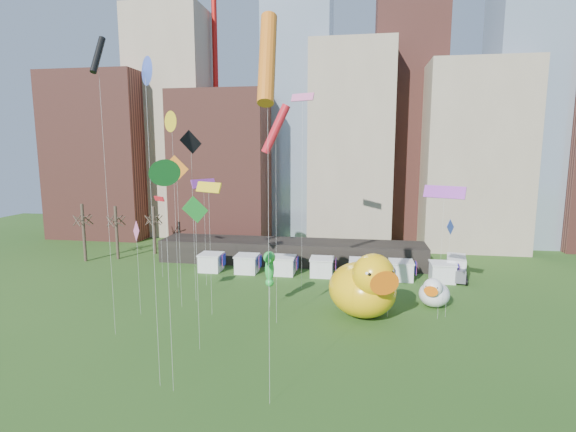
% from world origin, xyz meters
% --- Properties ---
extents(skyline, '(101.00, 23.00, 68.00)m').
position_xyz_m(skyline, '(2.25, 61.06, 21.44)').
color(skyline, brown).
rests_on(skyline, ground).
extents(pavilion, '(38.00, 6.00, 3.20)m').
position_xyz_m(pavilion, '(-4.00, 42.00, 1.60)').
color(pavilion, black).
rests_on(pavilion, ground).
extents(vendor_tents, '(33.24, 2.80, 2.40)m').
position_xyz_m(vendor_tents, '(1.02, 36.00, 1.11)').
color(vendor_tents, white).
rests_on(vendor_tents, ground).
extents(bare_trees, '(8.44, 6.44, 8.50)m').
position_xyz_m(bare_trees, '(-30.17, 40.54, 4.01)').
color(bare_trees, '#382B21').
rests_on(bare_trees, ground).
extents(big_duck, '(8.94, 9.70, 6.75)m').
position_xyz_m(big_duck, '(6.21, 22.69, 3.10)').
color(big_duck, yellow).
rests_on(big_duck, ground).
extents(small_duck, '(4.15, 4.71, 3.31)m').
position_xyz_m(small_duck, '(13.45, 26.59, 1.52)').
color(small_duck, white).
rests_on(small_duck, ground).
extents(seahorse_green, '(1.41, 1.69, 5.93)m').
position_xyz_m(seahorse_green, '(-3.46, 23.95, 4.38)').
color(seahorse_green, silver).
rests_on(seahorse_green, ground).
extents(seahorse_purple, '(1.47, 1.74, 5.23)m').
position_xyz_m(seahorse_purple, '(8.56, 23.01, 3.64)').
color(seahorse_purple, silver).
rests_on(seahorse_purple, ground).
extents(box_truck, '(3.43, 6.54, 2.65)m').
position_xyz_m(box_truck, '(18.01, 37.85, 1.36)').
color(box_truck, white).
rests_on(box_truck, ground).
extents(kite_0, '(1.84, 1.34, 10.47)m').
position_xyz_m(kite_0, '(-19.21, 32.18, 10.07)').
color(kite_0, silver).
rests_on(kite_0, ground).
extents(kite_1, '(2.73, 1.49, 22.43)m').
position_xyz_m(kite_1, '(-0.92, 30.41, 21.79)').
color(kite_1, silver).
rests_on(kite_1, ground).
extents(kite_2, '(0.75, 1.89, 25.38)m').
position_xyz_m(kite_2, '(-15.65, 15.07, 23.73)').
color(kite_2, silver).
rests_on(kite_2, ground).
extents(kite_3, '(0.91, 1.61, 15.64)m').
position_xyz_m(kite_3, '(-6.72, 7.22, 14.75)').
color(kite_3, silver).
rests_on(kite_3, ground).
extents(kite_4, '(1.88, 1.86, 20.54)m').
position_xyz_m(kite_4, '(-15.43, 28.28, 19.33)').
color(kite_4, silver).
rests_on(kite_4, ground).
extents(kite_5, '(0.93, 1.26, 9.74)m').
position_xyz_m(kite_5, '(14.15, 23.94, 8.69)').
color(kite_5, silver).
rests_on(kite_5, ground).
extents(kite_6, '(2.43, 0.34, 15.71)m').
position_xyz_m(kite_6, '(-12.54, 22.49, 14.19)').
color(kite_6, silver).
rests_on(kite_6, ground).
extents(kite_7, '(3.60, 2.14, 12.93)m').
position_xyz_m(kite_7, '(13.29, 23.20, 12.32)').
color(kite_7, silver).
rests_on(kite_7, ground).
extents(kite_8, '(2.69, 1.14, 20.26)m').
position_xyz_m(kite_8, '(-1.95, 19.85, 18.03)').
color(kite_8, silver).
rests_on(kite_8, ground).
extents(kite_9, '(1.44, 1.54, 9.47)m').
position_xyz_m(kite_9, '(-15.77, 19.86, 8.29)').
color(kite_9, silver).
rests_on(kite_9, ground).
extents(kite_10, '(1.70, 1.80, 18.26)m').
position_xyz_m(kite_10, '(-11.72, 24.43, 16.63)').
color(kite_10, silver).
rests_on(kite_10, ground).
extents(kite_11, '(1.60, 1.52, 12.68)m').
position_xyz_m(kite_11, '(-7.18, 13.44, 11.36)').
color(kite_11, silver).
rests_on(kite_11, ground).
extents(kite_12, '(3.04, 1.97, 13.19)m').
position_xyz_m(kite_12, '(-8.68, 20.85, 12.65)').
color(kite_12, silver).
rests_on(kite_12, ground).
extents(kite_13, '(1.32, 1.47, 21.96)m').
position_xyz_m(kite_13, '(-7.87, 7.62, 21.00)').
color(kite_13, silver).
rests_on(kite_13, ground).
extents(kite_14, '(1.30, 3.38, 24.19)m').
position_xyz_m(kite_14, '(0.07, 6.73, 21.36)').
color(kite_14, silver).
rests_on(kite_14, ground).
extents(kite_15, '(2.17, 3.09, 12.85)m').
position_xyz_m(kite_15, '(-12.48, 29.88, 12.29)').
color(kite_15, silver).
rests_on(kite_15, ground).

